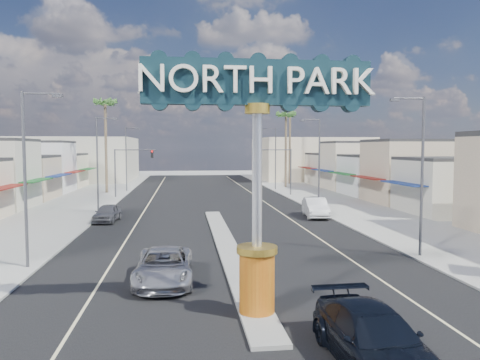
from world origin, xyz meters
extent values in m
plane|color=gray|center=(0.00, 30.00, 0.00)|extent=(160.00, 160.00, 0.00)
cube|color=black|center=(0.00, 30.00, 0.01)|extent=(20.00, 120.00, 0.01)
cube|color=gray|center=(0.00, 14.00, 0.08)|extent=(1.30, 30.00, 0.16)
cube|color=gray|center=(-14.00, 30.00, 0.06)|extent=(8.00, 120.00, 0.12)
cube|color=gray|center=(14.00, 30.00, 0.06)|extent=(8.00, 120.00, 0.12)
cube|color=beige|center=(-24.00, 43.00, 3.00)|extent=(12.00, 42.00, 6.00)
cube|color=#B7B29E|center=(24.00, 43.00, 3.00)|extent=(12.00, 42.00, 6.00)
cube|color=#B7B29E|center=(-22.00, 75.00, 4.00)|extent=(20.00, 20.00, 8.00)
cube|color=beige|center=(22.00, 75.00, 4.00)|extent=(20.00, 20.00, 8.00)
cylinder|color=#BF450E|center=(0.00, 2.00, 1.26)|extent=(1.30, 1.30, 2.20)
cylinder|color=gold|center=(0.00, 2.00, 2.49)|extent=(1.50, 1.50, 0.25)
cylinder|color=#B7B7BC|center=(0.00, 2.00, 5.01)|extent=(0.36, 0.36, 4.80)
cylinder|color=gold|center=(0.00, 2.00, 7.58)|extent=(0.90, 0.90, 0.35)
cube|color=#0E252C|center=(0.00, 2.00, 8.51)|extent=(8.20, 0.50, 1.60)
cylinder|color=#47474C|center=(-11.00, 44.00, 3.00)|extent=(0.18, 0.18, 6.00)
cylinder|color=#47474C|center=(-8.50, 44.00, 5.90)|extent=(5.00, 0.12, 0.12)
cube|color=black|center=(-6.50, 44.00, 5.40)|extent=(0.32, 0.32, 1.00)
sphere|color=red|center=(-6.50, 43.82, 5.72)|extent=(0.22, 0.22, 0.22)
cylinder|color=#47474C|center=(11.00, 44.00, 3.00)|extent=(0.18, 0.18, 6.00)
cylinder|color=#47474C|center=(8.50, 44.00, 5.90)|extent=(5.00, 0.12, 0.12)
cube|color=black|center=(6.50, 44.00, 5.40)|extent=(0.32, 0.32, 1.00)
sphere|color=red|center=(6.50, 43.82, 5.72)|extent=(0.22, 0.22, 0.22)
cylinder|color=#47474C|center=(-10.60, 10.00, 4.50)|extent=(0.16, 0.16, 9.00)
cylinder|color=#47474C|center=(-9.70, 10.00, 8.90)|extent=(1.80, 0.10, 0.10)
cube|color=#47474C|center=(-8.90, 10.00, 8.80)|extent=(0.50, 0.22, 0.15)
cylinder|color=#47474C|center=(-10.60, 30.00, 4.50)|extent=(0.16, 0.16, 9.00)
cylinder|color=#47474C|center=(-9.70, 30.00, 8.90)|extent=(1.80, 0.10, 0.10)
cube|color=#47474C|center=(-8.90, 30.00, 8.80)|extent=(0.50, 0.22, 0.15)
cylinder|color=#47474C|center=(-10.60, 52.00, 4.50)|extent=(0.16, 0.16, 9.00)
cylinder|color=#47474C|center=(-9.70, 52.00, 8.90)|extent=(1.80, 0.10, 0.10)
cube|color=#47474C|center=(-8.90, 52.00, 8.80)|extent=(0.50, 0.22, 0.15)
cylinder|color=#47474C|center=(10.60, 10.00, 4.50)|extent=(0.16, 0.16, 9.00)
cylinder|color=#47474C|center=(9.70, 10.00, 8.90)|extent=(1.80, 0.10, 0.10)
cube|color=#47474C|center=(8.90, 10.00, 8.80)|extent=(0.50, 0.22, 0.15)
cylinder|color=#47474C|center=(10.60, 30.00, 4.50)|extent=(0.16, 0.16, 9.00)
cylinder|color=#47474C|center=(9.70, 30.00, 8.90)|extent=(1.80, 0.10, 0.10)
cube|color=#47474C|center=(8.90, 30.00, 8.80)|extent=(0.50, 0.22, 0.15)
cylinder|color=#47474C|center=(10.60, 52.00, 4.50)|extent=(0.16, 0.16, 9.00)
cylinder|color=#47474C|center=(9.70, 52.00, 8.90)|extent=(1.80, 0.10, 0.10)
cube|color=#47474C|center=(8.90, 52.00, 8.80)|extent=(0.50, 0.22, 0.15)
cylinder|color=brown|center=(-13.00, 50.00, 6.00)|extent=(0.36, 0.36, 12.00)
cylinder|color=brown|center=(13.00, 56.00, 5.50)|extent=(0.36, 0.36, 11.00)
cylinder|color=brown|center=(15.00, 62.00, 6.50)|extent=(0.36, 0.36, 13.00)
imported|color=#AEAEB3|center=(-3.57, 6.67, 0.77)|extent=(2.64, 5.61, 1.55)
imported|color=black|center=(2.66, -2.36, 0.82)|extent=(2.51, 5.73, 1.64)
imported|color=slate|center=(-9.00, 25.14, 0.74)|extent=(2.16, 4.47, 1.47)
imported|color=silver|center=(9.00, 25.60, 0.85)|extent=(2.41, 5.36, 1.71)
camera|label=1|loc=(-2.63, -14.64, 6.21)|focal=35.00mm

